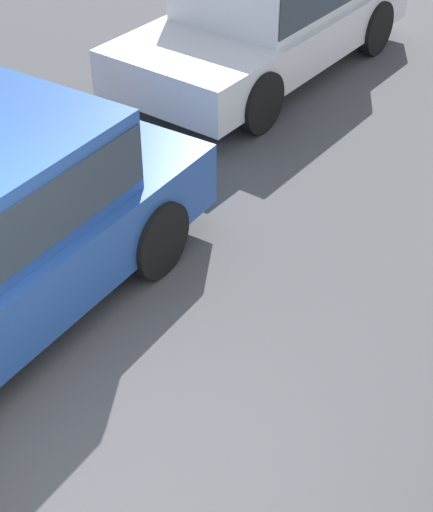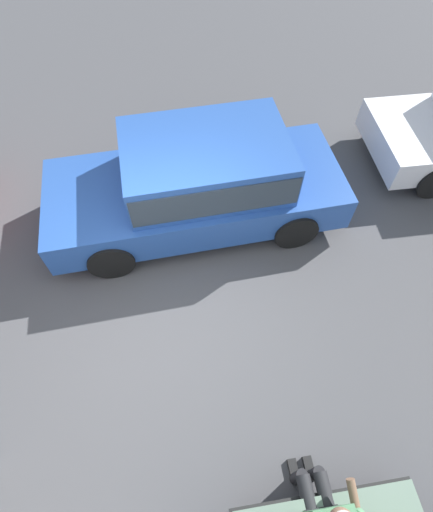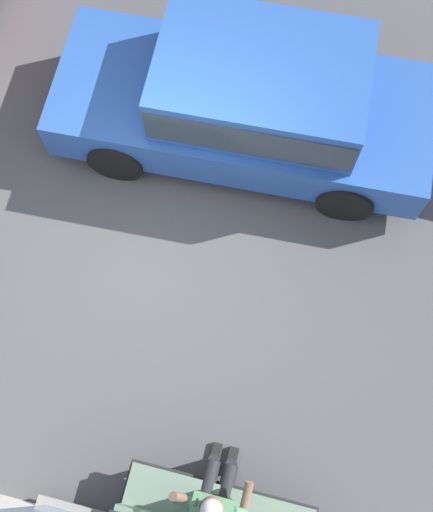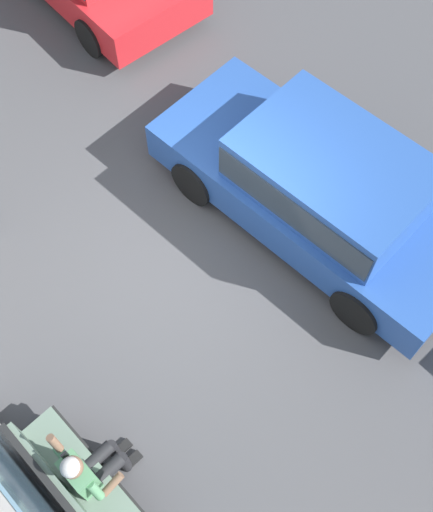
# 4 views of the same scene
# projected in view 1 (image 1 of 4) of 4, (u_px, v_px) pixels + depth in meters

# --- Properties ---
(ground_plane) EXTENTS (60.00, 60.00, 0.00)m
(ground_plane) POSITION_uv_depth(u_px,v_px,m) (61.00, 479.00, 4.99)
(ground_plane) COLOR #424244
(parked_car_near) EXTENTS (4.31, 1.91, 1.42)m
(parked_car_near) POSITION_uv_depth(u_px,v_px,m) (270.00, 8.00, 9.45)
(parked_car_near) COLOR silver
(parked_car_near) RESTS_ON ground_plane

